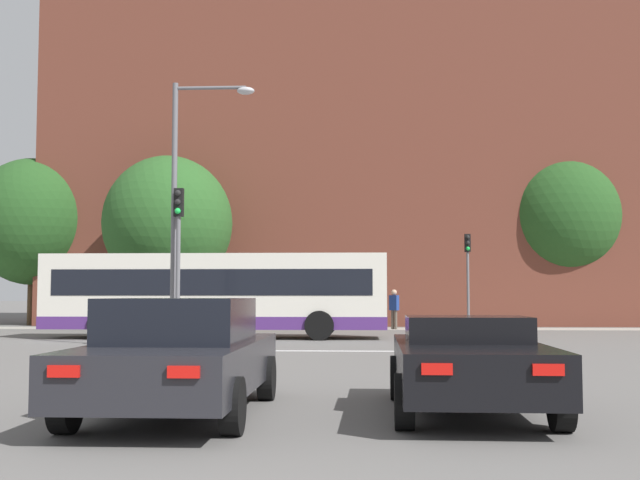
% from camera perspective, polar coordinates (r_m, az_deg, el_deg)
% --- Properties ---
extents(stop_line_strip, '(7.47, 0.30, 0.01)m').
position_cam_1_polar(stop_line_strip, '(22.07, 1.65, -7.89)').
color(stop_line_strip, silver).
rests_on(stop_line_strip, ground_plane).
extents(far_pavement, '(68.30, 2.50, 0.01)m').
position_cam_1_polar(far_pavement, '(36.73, 2.24, -6.31)').
color(far_pavement, '#A09B91').
rests_on(far_pavement, ground_plane).
extents(brick_civic_building, '(37.60, 16.52, 28.13)m').
position_cam_1_polar(brick_civic_building, '(47.96, 5.59, 7.50)').
color(brick_civic_building, brown).
rests_on(brick_civic_building, ground_plane).
extents(car_saloon_left, '(2.09, 4.83, 1.48)m').
position_cam_1_polar(car_saloon_left, '(10.52, -9.92, -8.08)').
color(car_saloon_left, '#232328').
rests_on(car_saloon_left, ground_plane).
extents(car_roadster_right, '(2.02, 4.35, 1.25)m').
position_cam_1_polar(car_roadster_right, '(10.66, 10.50, -8.57)').
color(car_roadster_right, black).
rests_on(car_roadster_right, ground_plane).
extents(bus_crossing_lead, '(12.06, 2.65, 2.96)m').
position_cam_1_polar(bus_crossing_lead, '(28.82, -7.36, -3.78)').
color(bus_crossing_lead, silver).
rests_on(bus_crossing_lead, ground_plane).
extents(traffic_light_far_right, '(0.26, 0.31, 4.25)m').
position_cam_1_polar(traffic_light_far_right, '(36.28, 10.47, -1.78)').
color(traffic_light_far_right, slate).
rests_on(traffic_light_far_right, ground_plane).
extents(traffic_light_near_left, '(0.26, 0.31, 4.54)m').
position_cam_1_polar(traffic_light_near_left, '(22.93, -10.05, -0.11)').
color(traffic_light_near_left, slate).
rests_on(traffic_light_near_left, ground_plane).
extents(street_lamp_junction, '(2.38, 0.36, 7.65)m').
position_cam_1_polar(street_lamp_junction, '(23.31, -9.38, 3.86)').
color(street_lamp_junction, slate).
rests_on(street_lamp_junction, ground_plane).
extents(pedestrian_waiting, '(0.45, 0.41, 1.78)m').
position_cam_1_polar(pedestrian_waiting, '(36.02, 5.29, -4.68)').
color(pedestrian_waiting, brown).
rests_on(pedestrian_waiting, ground_plane).
extents(pedestrian_walking_east, '(0.46, 0.38, 1.75)m').
position_cam_1_polar(pedestrian_walking_east, '(37.02, -7.22, -4.67)').
color(pedestrian_walking_east, brown).
rests_on(pedestrian_walking_east, ground_plane).
extents(tree_by_building, '(6.20, 6.20, 8.69)m').
position_cam_1_polar(tree_by_building, '(42.30, 16.76, 1.52)').
color(tree_by_building, '#4C3823').
rests_on(tree_by_building, ground_plane).
extents(tree_kerbside, '(5.99, 5.99, 8.01)m').
position_cam_1_polar(tree_kerbside, '(37.91, -10.78, 1.18)').
color(tree_kerbside, '#4C3823').
rests_on(tree_kerbside, ground_plane).
extents(tree_distant, '(6.23, 6.23, 8.59)m').
position_cam_1_polar(tree_distant, '(43.93, -19.74, 1.23)').
color(tree_distant, '#4C3823').
rests_on(tree_distant, ground_plane).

